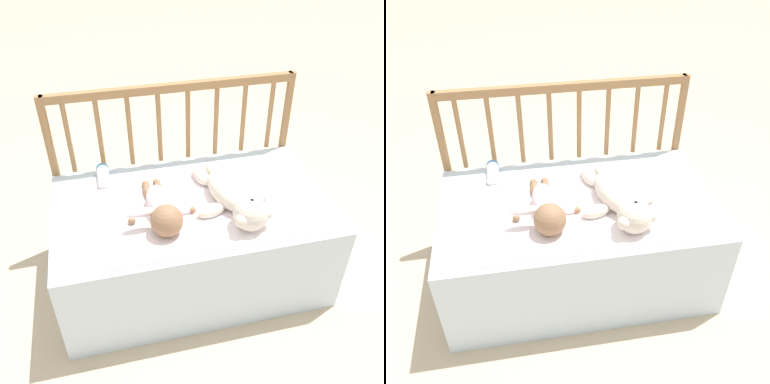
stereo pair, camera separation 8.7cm
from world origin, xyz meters
TOP-DOWN VIEW (x-y plane):
  - ground_plane at (0.00, 0.00)m, footprint 12.00×12.00m
  - crib_mattress at (0.00, 0.00)m, footprint 1.12×0.65m
  - crib_rail at (0.00, 0.35)m, footprint 1.12×0.04m
  - blanket at (0.02, -0.02)m, footprint 0.80×0.56m
  - teddy_bear at (0.15, -0.07)m, footprint 0.32×0.48m
  - baby at (-0.13, -0.07)m, footprint 0.28×0.38m
  - baby_bottle at (-0.34, 0.25)m, footprint 0.05×0.15m

SIDE VIEW (x-z plane):
  - ground_plane at x=0.00m, z-range 0.00..0.00m
  - crib_mattress at x=0.00m, z-range 0.00..0.42m
  - blanket at x=0.02m, z-range 0.42..0.43m
  - baby_bottle at x=-0.34m, z-range 0.42..0.48m
  - baby at x=-0.13m, z-range 0.41..0.53m
  - teddy_bear at x=0.15m, z-range 0.41..0.54m
  - crib_rail at x=0.00m, z-range 0.16..0.95m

